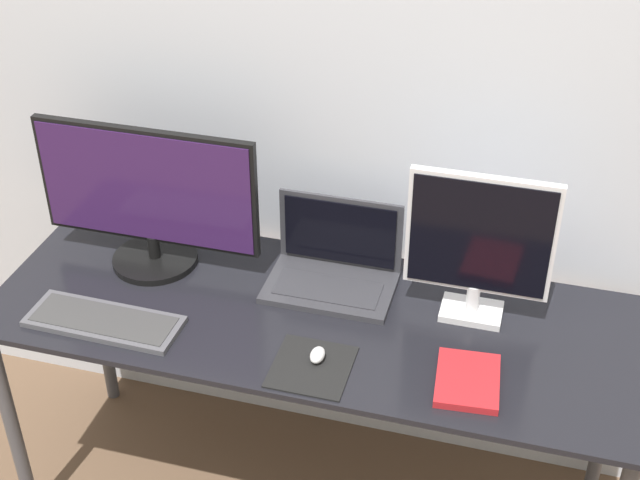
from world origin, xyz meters
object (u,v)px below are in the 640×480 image
monitor_left (148,198)px  mouse (317,355)px  keyboard (104,321)px  laptop (334,264)px  book (468,380)px  monitor_right (479,243)px

monitor_left → mouse: monitor_left is taller
monitor_left → keyboard: (-0.01, -0.31, -0.21)m
monitor_left → laptop: 0.57m
monitor_left → mouse: (0.59, -0.30, -0.20)m
laptop → book: laptop is taller
monitor_right → keyboard: (-0.96, -0.31, -0.23)m
keyboard → monitor_right: bearing=18.0°
monitor_right → mouse: (-0.36, -0.30, -0.21)m
monitor_left → keyboard: size_ratio=1.54×
mouse → keyboard: bearing=-179.1°
book → monitor_left: bearing=163.8°
monitor_right → mouse: monitor_right is taller
laptop → keyboard: bearing=-147.1°
laptop → keyboard: (-0.55, -0.36, -0.05)m
keyboard → mouse: 0.60m
laptop → book: (0.43, -0.33, -0.05)m
monitor_right → book: (0.03, -0.28, -0.22)m
laptop → keyboard: size_ratio=0.85×
mouse → monitor_right: bearing=40.3°
book → laptop: bearing=142.8°
monitor_left → mouse: size_ratio=10.91×
keyboard → book: bearing=1.7°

